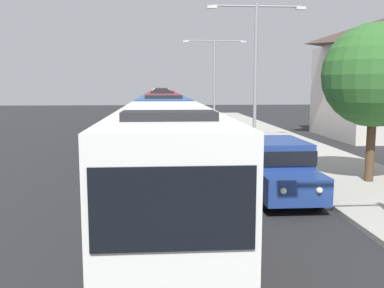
# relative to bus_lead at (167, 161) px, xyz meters

# --- Properties ---
(bus_lead) EXTENTS (2.58, 11.33, 3.21)m
(bus_lead) POSITION_rel_bus_lead_xyz_m (0.00, 0.00, 0.00)
(bus_lead) COLOR silver
(bus_lead) RESTS_ON ground_plane
(bus_second_in_line) EXTENTS (2.58, 10.60, 3.21)m
(bus_second_in_line) POSITION_rel_bus_lead_xyz_m (-0.00, 12.28, -0.00)
(bus_second_in_line) COLOR #284C8C
(bus_second_in_line) RESTS_ON ground_plane
(bus_middle) EXTENTS (2.58, 10.69, 3.21)m
(bus_middle) POSITION_rel_bus_lead_xyz_m (-0.00, 24.63, -0.00)
(bus_middle) COLOR maroon
(bus_middle) RESTS_ON ground_plane
(bus_fourth_in_line) EXTENTS (2.58, 10.74, 3.21)m
(bus_fourth_in_line) POSITION_rel_bus_lead_xyz_m (-0.00, 36.20, -0.00)
(bus_fourth_in_line) COLOR maroon
(bus_fourth_in_line) RESTS_ON ground_plane
(bus_rear) EXTENTS (2.58, 11.62, 3.21)m
(bus_rear) POSITION_rel_bus_lead_xyz_m (0.00, 48.76, 0.00)
(bus_rear) COLOR silver
(bus_rear) RESTS_ON ground_plane
(bus_tail_end) EXTENTS (2.58, 11.43, 3.21)m
(bus_tail_end) POSITION_rel_bus_lead_xyz_m (0.00, 60.75, 0.00)
(bus_tail_end) COLOR silver
(bus_tail_end) RESTS_ON ground_plane
(white_suv) EXTENTS (1.86, 4.78, 1.90)m
(white_suv) POSITION_rel_bus_lead_xyz_m (3.70, 2.40, -0.66)
(white_suv) COLOR navy
(white_suv) RESTS_ON ground_plane
(streetlamp_mid) EXTENTS (5.70, 0.28, 8.20)m
(streetlamp_mid) POSITION_rel_bus_lead_xyz_m (5.40, 13.86, 3.47)
(streetlamp_mid) COLOR gray
(streetlamp_mid) RESTS_ON sidewalk
(streetlamp_far) EXTENTS (6.42, 0.28, 8.16)m
(streetlamp_far) POSITION_rel_bus_lead_xyz_m (5.40, 33.21, 3.50)
(streetlamp_far) COLOR gray
(streetlamp_far) RESTS_ON sidewalk
(roadside_tree) EXTENTS (3.75, 3.75, 5.76)m
(roadside_tree) POSITION_rel_bus_lead_xyz_m (7.55, 3.85, 2.34)
(roadside_tree) COLOR #4C3823
(roadside_tree) RESTS_ON sidewalk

